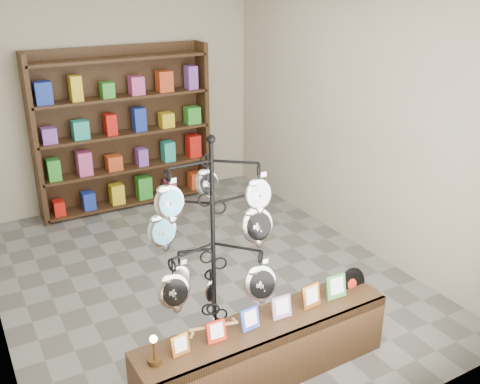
% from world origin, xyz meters
% --- Properties ---
extents(ground, '(5.00, 5.00, 0.00)m').
position_xyz_m(ground, '(0.00, 0.00, 0.00)').
color(ground, slate).
rests_on(ground, ground).
extents(room_envelope, '(5.00, 5.00, 5.00)m').
position_xyz_m(room_envelope, '(0.00, 0.00, 1.85)').
color(room_envelope, '#B3A890').
rests_on(room_envelope, ground).
extents(display_tree, '(1.08, 1.07, 2.02)m').
position_xyz_m(display_tree, '(-0.53, -1.43, 1.17)').
color(display_tree, black).
rests_on(display_tree, ground).
extents(front_shelf, '(2.15, 0.48, 0.76)m').
position_xyz_m(front_shelf, '(-0.23, -1.71, 0.27)').
color(front_shelf, black).
rests_on(front_shelf, ground).
extents(back_shelving, '(2.42, 0.36, 2.20)m').
position_xyz_m(back_shelving, '(0.00, 2.30, 1.03)').
color(back_shelving, black).
rests_on(back_shelving, ground).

